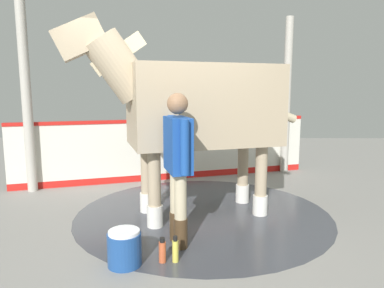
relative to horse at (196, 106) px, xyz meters
The scene contains 10 objects.
ground_plane 1.54m from the horse, 41.11° to the left, with size 16.00×16.00×0.02m, color gray.
wet_patch 1.48m from the horse, 162.40° to the right, with size 3.48×3.48×0.00m, color #42444C.
barrier_wall 2.20m from the horse, 75.55° to the right, with size 5.42×1.79×1.16m.
roof_post_near 2.96m from the horse, 21.32° to the right, with size 0.16×0.16×3.12m, color #B7B2A8.
roof_post_far 3.13m from the horse, 125.99° to the right, with size 0.16×0.16×3.12m, color #B7B2A8.
horse is the anchor object (origin of this frame).
handler 1.10m from the horse, 78.85° to the left, with size 0.35×0.65×1.66m.
wash_bucket 2.06m from the horse, 64.52° to the left, with size 0.33×0.33×0.35m.
bottle_shampoo 1.94m from the horse, 81.90° to the left, with size 0.06×0.06×0.27m.
bottle_spray 1.97m from the horse, 76.82° to the left, with size 0.07×0.07×0.26m.
Camera 1 is at (-0.29, 4.41, 1.70)m, focal length 32.85 mm.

